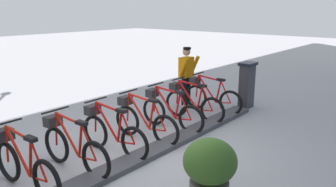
{
  "coord_description": "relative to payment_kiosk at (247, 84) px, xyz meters",
  "views": [
    {
      "loc": [
        -3.99,
        4.09,
        2.71
      ],
      "look_at": [
        0.5,
        -1.34,
        0.9
      ],
      "focal_mm": 35.58,
      "sensor_mm": 36.0,
      "label": 1
    }
  ],
  "objects": [
    {
      "name": "bike_docked_0",
      "position": [
        0.57,
        0.95,
        -0.24
      ],
      "size": [
        1.72,
        0.54,
        1.02
      ],
      "color": "black",
      "rests_on": "ground"
    },
    {
      "name": "bike_docked_6",
      "position": [
        0.57,
        6.18,
        -0.24
      ],
      "size": [
        1.72,
        0.54,
        1.02
      ],
      "color": "black",
      "rests_on": "ground"
    },
    {
      "name": "bike_docked_5",
      "position": [
        0.57,
        5.3,
        -0.24
      ],
      "size": [
        1.72,
        0.54,
        1.02
      ],
      "color": "black",
      "rests_on": "ground"
    },
    {
      "name": "worker_near_rack",
      "position": [
        1.46,
        0.84,
        0.24
      ],
      "size": [
        0.46,
        0.62,
        1.66
      ],
      "color": "white",
      "rests_on": "ground"
    },
    {
      "name": "bike_docked_1",
      "position": [
        0.57,
        1.82,
        -0.24
      ],
      "size": [
        1.72,
        0.54,
        1.02
      ],
      "color": "black",
      "rests_on": "ground"
    },
    {
      "name": "bike_docked_2",
      "position": [
        0.57,
        2.69,
        -0.24
      ],
      "size": [
        1.72,
        0.54,
        1.02
      ],
      "color": "black",
      "rests_on": "ground"
    },
    {
      "name": "ground_plane",
      "position": [
        -0.05,
        4.23,
        -0.67
      ],
      "size": [
        60.0,
        60.0,
        0.0
      ],
      "primitive_type": "plane",
      "color": "#AAA9AC"
    },
    {
      "name": "planter_bush",
      "position": [
        -1.8,
        4.68,
        -0.12
      ],
      "size": [
        0.76,
        0.76,
        0.97
      ],
      "color": "#59544C",
      "rests_on": "ground"
    },
    {
      "name": "bike_docked_3",
      "position": [
        0.57,
        3.56,
        -0.24
      ],
      "size": [
        1.72,
        0.54,
        1.02
      ],
      "color": "black",
      "rests_on": "ground"
    },
    {
      "name": "bike_docked_4",
      "position": [
        0.57,
        4.43,
        -0.24
      ],
      "size": [
        1.72,
        0.54,
        1.02
      ],
      "color": "black",
      "rests_on": "ground"
    },
    {
      "name": "payment_kiosk",
      "position": [
        0.0,
        0.0,
        0.0
      ],
      "size": [
        0.36,
        0.52,
        1.28
      ],
      "color": "#38383D",
      "rests_on": "ground"
    },
    {
      "name": "dock_rail_base",
      "position": [
        -0.05,
        4.23,
        -0.62
      ],
      "size": [
        0.44,
        7.77,
        0.1
      ],
      "primitive_type": "cube",
      "color": "#47474C",
      "rests_on": "ground"
    }
  ]
}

